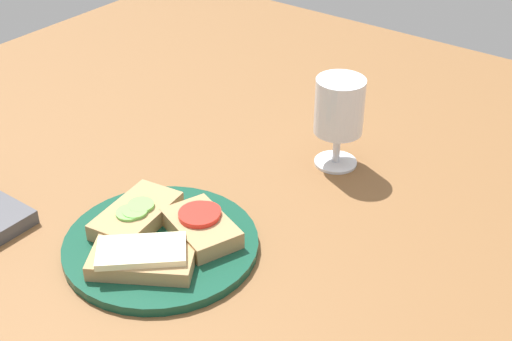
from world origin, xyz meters
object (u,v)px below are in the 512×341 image
plate (161,245)px  sandwich_with_cheese (142,258)px  sandwich_with_tomato (201,226)px  sandwich_with_cucumber (136,215)px  wine_glass (339,110)px

plate → sandwich_with_cheese: sandwich_with_cheese is taller
sandwich_with_tomato → sandwich_with_cucumber: size_ratio=0.92×
plate → sandwich_with_cucumber: 5.24cm
plate → wine_glass: wine_glass is taller
plate → sandwich_with_cucumber: bearing=79.4°
plate → sandwich_with_cheese: bearing=-160.9°
sandwich_with_cucumber → wine_glass: 31.41cm
plate → sandwich_with_tomato: bearing=-39.1°
sandwich_with_tomato → sandwich_with_cucumber: 8.54cm
sandwich_with_tomato → wine_glass: size_ratio=0.86×
sandwich_with_cheese → sandwich_with_tomato: bearing=-10.1°
sandwich_with_cheese → wine_glass: wine_glass is taller
sandwich_with_cheese → sandwich_with_tomato: sandwich_with_tomato is taller
sandwich_with_tomato → wine_glass: bearing=-8.0°
sandwich_with_cucumber → wine_glass: bearing=-22.2°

